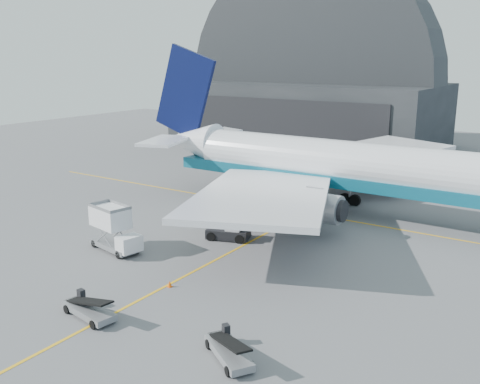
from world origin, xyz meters
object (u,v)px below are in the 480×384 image
Objects in this scene: belt_loader_b at (229,350)px; pushback_tug at (230,232)px; airliner at (339,166)px; belt_loader_a at (89,309)px; catering_truck at (114,229)px.

pushback_tug is at bearing 157.35° from belt_loader_b.
airliner reaches higher than belt_loader_a.
catering_truck is (-11.84, -22.79, -3.28)m from airliner.
belt_loader_a is (8.05, -10.07, -1.42)m from catering_truck.
belt_loader_a is at bearing -40.05° from catering_truck.
pushback_tug is 21.07m from belt_loader_b.
belt_loader_b is at bearing -73.62° from pushback_tug.
belt_loader_a is 1.10× the size of belt_loader_b.
airliner reaches higher than pushback_tug.
belt_loader_b is at bearing 14.15° from belt_loader_a.
pushback_tug is at bearing 102.29° from belt_loader_a.
belt_loader_b is (10.83, 1.00, -0.02)m from belt_loader_a.
pushback_tug is (6.96, 8.30, -1.28)m from catering_truck.
catering_truck is at bearing -172.76° from belt_loader_b.
catering_truck reaches higher than belt_loader_b.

